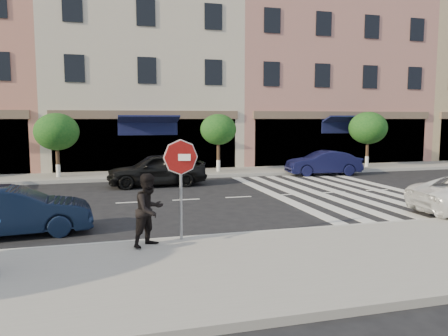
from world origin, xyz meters
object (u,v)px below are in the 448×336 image
Objects in this scene: car_far_mid at (157,169)px; car_far_right at (323,163)px; stop_sign at (181,166)px; car_near_mid at (13,212)px; walker at (149,210)px.

car_far_mid is 8.97m from car_far_right.
stop_sign is 4.56m from car_near_mid.
walker is (-0.76, -0.33, -0.90)m from stop_sign.
car_near_mid is (-3.16, 2.30, -0.33)m from walker.
car_far_mid is (1.29, 9.60, -0.23)m from walker.
car_far_right is (9.38, 10.69, -1.22)m from stop_sign.
walker is 0.43× the size of car_near_mid.
car_near_mid is at bearing -33.05° from car_far_mid.
stop_sign reaches higher than car_far_right.
stop_sign is 14.27m from car_far_right.
walker is at bearing -9.31° from car_far_mid.
car_far_mid is at bearing -74.22° from car_far_right.
stop_sign is at bearing -121.19° from car_near_mid.
walker is 9.69m from car_far_mid.
car_near_mid is at bearing -50.09° from car_far_right.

